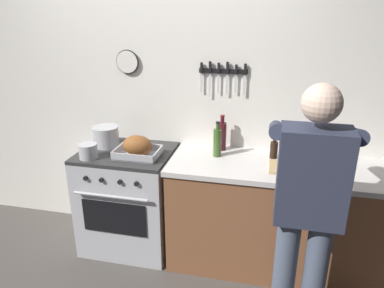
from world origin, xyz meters
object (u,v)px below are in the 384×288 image
stock_pot (106,136)px  bottle_olive_oil (217,142)px  cutting_board (294,168)px  bottle_dish_soap (295,145)px  stove (129,199)px  roasting_pan (137,147)px  bottle_hot_sauce (295,153)px  saucepan (88,151)px  bottle_wine_red (222,135)px  person_cook (308,204)px  bottle_soy_sauce (274,149)px

stock_pot → bottle_olive_oil: 0.97m
bottle_olive_oil → cutting_board: bearing=-12.7°
stock_pot → bottle_dish_soap: bottle_dish_soap is taller
stove → roasting_pan: size_ratio=2.56×
roasting_pan → bottle_hot_sauce: roasting_pan is taller
stock_pot → saucepan: (-0.02, -0.28, -0.03)m
bottle_olive_oil → bottle_wine_red: bearing=84.4°
saucepan → bottle_dish_soap: bottle_dish_soap is taller
stove → stock_pot: bearing=158.6°
stock_pot → cutting_board: size_ratio=0.61×
roasting_pan → bottle_dish_soap: (1.22, 0.26, 0.02)m
person_cook → stove: bearing=61.2°
stove → bottle_dish_soap: (1.36, 0.18, 0.55)m
roasting_pan → bottle_soy_sauce: 1.08m
bottle_soy_sauce → bottle_wine_red: bottle_wine_red is taller
person_cook → roasting_pan: bearing=61.8°
stove → bottle_soy_sauce: bearing=6.1°
cutting_board → saucepan: bearing=-175.1°
roasting_pan → bottle_wine_red: bottle_wine_red is taller
person_cook → bottle_dish_soap: 0.84m
cutting_board → stock_pot: bearing=174.6°
stock_pot → bottle_hot_sauce: bearing=0.3°
saucepan → bottle_wine_red: (1.00, 0.41, 0.07)m
stove → bottle_dish_soap: bottle_dish_soap is taller
cutting_board → bottle_olive_oil: bottle_olive_oil is taller
saucepan → cutting_board: saucepan is taller
roasting_pan → bottle_olive_oil: bottle_olive_oil is taller
cutting_board → bottle_hot_sauce: bearing=87.8°
saucepan → bottle_dish_soap: size_ratio=0.61×
saucepan → bottle_soy_sauce: bottle_soy_sauce is taller
person_cook → saucepan: (-1.63, 0.46, 0.01)m
roasting_pan → cutting_board: (1.21, 0.02, -0.07)m
bottle_wine_red → bottle_dish_soap: bearing=-3.3°
bottle_wine_red → saucepan: bearing=-157.5°
person_cook → stock_pot: (-1.61, 0.74, 0.03)m
person_cook → bottle_wine_red: bearing=32.2°
stock_pot → roasting_pan: bearing=-25.1°
stock_pot → bottle_wine_red: bearing=7.7°
roasting_pan → bottle_soy_sauce: size_ratio=2.00×
stove → person_cook: size_ratio=0.54×
person_cook → bottle_soy_sauce: (-0.20, 0.78, 0.02)m
stove → bottle_dish_soap: size_ratio=3.78×
person_cook → bottle_dish_soap: bearing=-0.7°
bottle_hot_sauce → bottle_olive_oil: size_ratio=0.57×
stove → bottle_hot_sauce: bottle_hot_sauce is taller
roasting_pan → bottle_wine_red: bearing=25.1°
bottle_soy_sauce → bottle_dish_soap: bottle_dish_soap is taller
cutting_board → bottle_hot_sauce: bottle_hot_sauce is taller
stock_pot → cutting_board: bearing=-5.4°
stock_pot → bottle_dish_soap: 1.57m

